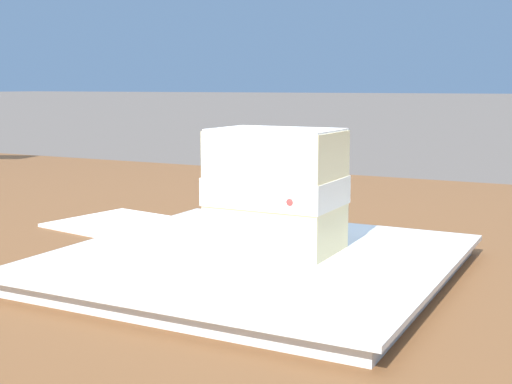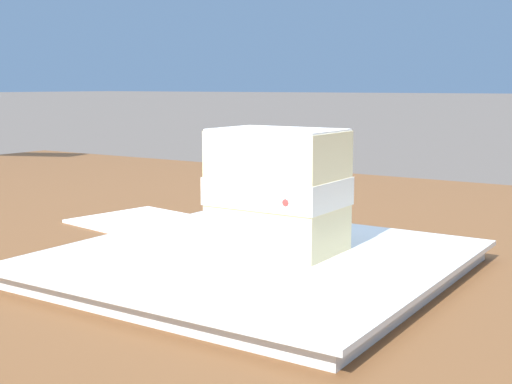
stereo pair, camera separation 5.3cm
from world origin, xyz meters
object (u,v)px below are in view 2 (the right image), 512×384
Objects in this scene: patio_table at (203,312)px; dessert_plate at (256,262)px; cake_slice at (278,190)px; paper_napkin at (150,223)px.

dessert_plate reaches higher than patio_table.
paper_napkin is at bearing -21.26° from cake_slice.
paper_napkin is (0.20, -0.10, -0.01)m from dessert_plate.
dessert_plate is 2.94× the size of cake_slice.
paper_napkin is (0.07, -0.00, 0.08)m from patio_table.
cake_slice reaches higher than dessert_plate.
cake_slice reaches higher than patio_table.
paper_napkin reaches higher than patio_table.
dessert_plate reaches higher than paper_napkin.
patio_table is 0.19m from dessert_plate.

